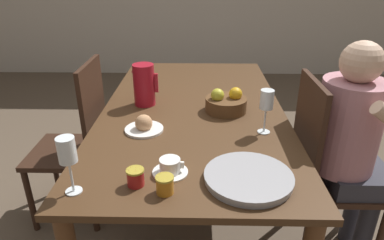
{
  "coord_description": "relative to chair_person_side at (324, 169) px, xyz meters",
  "views": [
    {
      "loc": [
        0.03,
        -1.81,
        1.5
      ],
      "look_at": [
        0.0,
        -0.28,
        0.78
      ],
      "focal_mm": 32.0,
      "sensor_mm": 36.0,
      "label": 1
    }
  ],
  "objects": [
    {
      "name": "teacup_near_person",
      "position": [
        -0.77,
        -0.37,
        0.24
      ],
      "size": [
        0.14,
        0.14,
        0.06
      ],
      "color": "white",
      "rests_on": "dining_table"
    },
    {
      "name": "jam_jar_amber",
      "position": [
        -0.78,
        -0.5,
        0.25
      ],
      "size": [
        0.07,
        0.07,
        0.07
      ],
      "color": "#C67A1E",
      "rests_on": "dining_table"
    },
    {
      "name": "ground_plane",
      "position": [
        -0.69,
        0.3,
        -0.52
      ],
      "size": [
        20.0,
        20.0,
        0.0
      ],
      "primitive_type": "plane",
      "color": "brown"
    },
    {
      "name": "jam_jar_red",
      "position": [
        -0.89,
        -0.46,
        0.25
      ],
      "size": [
        0.07,
        0.07,
        0.07
      ],
      "color": "#A81E1E",
      "rests_on": "dining_table"
    },
    {
      "name": "chair_person_side",
      "position": [
        0.0,
        0.0,
        0.0
      ],
      "size": [
        0.42,
        0.42,
        1.0
      ],
      "rotation": [
        0.0,
        0.0,
        -1.57
      ],
      "color": "#331E14",
      "rests_on": "ground_plane"
    },
    {
      "name": "bread_plate",
      "position": [
        -0.93,
        -0.0,
        0.24
      ],
      "size": [
        0.19,
        0.19,
        0.09
      ],
      "color": "white",
      "rests_on": "dining_table"
    },
    {
      "name": "serving_tray",
      "position": [
        -0.46,
        -0.42,
        0.23
      ],
      "size": [
        0.34,
        0.34,
        0.03
      ],
      "color": "#9E9EA3",
      "rests_on": "dining_table"
    },
    {
      "name": "fruit_bowl",
      "position": [
        -0.5,
        0.25,
        0.26
      ],
      "size": [
        0.23,
        0.23,
        0.14
      ],
      "color": "brown",
      "rests_on": "dining_table"
    },
    {
      "name": "wine_glass_juice",
      "position": [
        -1.11,
        -0.5,
        0.38
      ],
      "size": [
        0.06,
        0.06,
        0.22
      ],
      "color": "white",
      "rests_on": "dining_table"
    },
    {
      "name": "dining_table",
      "position": [
        -0.69,
        0.3,
        0.13
      ],
      "size": [
        1.02,
        1.87,
        0.73
      ],
      "color": "#472D19",
      "rests_on": "ground_plane"
    },
    {
      "name": "person_seated",
      "position": [
        0.1,
        -0.03,
        0.19
      ],
      "size": [
        0.39,
        0.41,
        1.19
      ],
      "rotation": [
        0.0,
        0.0,
        -1.57
      ],
      "color": "#33333D",
      "rests_on": "ground_plane"
    },
    {
      "name": "wine_glass_water",
      "position": [
        -0.34,
        -0.01,
        0.38
      ],
      "size": [
        0.06,
        0.06,
        0.22
      ],
      "color": "white",
      "rests_on": "dining_table"
    },
    {
      "name": "red_pitcher",
      "position": [
        -0.97,
        0.34,
        0.33
      ],
      "size": [
        0.15,
        0.12,
        0.24
      ],
      "color": "#A31423",
      "rests_on": "dining_table"
    },
    {
      "name": "chair_opposite",
      "position": [
        -1.38,
        0.27,
        0.0
      ],
      "size": [
        0.42,
        0.42,
        1.0
      ],
      "rotation": [
        0.0,
        0.0,
        1.57
      ],
      "color": "#331E14",
      "rests_on": "ground_plane"
    }
  ]
}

